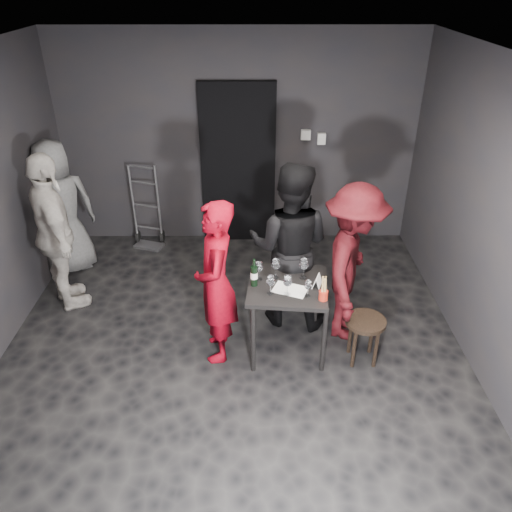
{
  "coord_description": "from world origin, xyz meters",
  "views": [
    {
      "loc": [
        0.2,
        -3.68,
        3.28
      ],
      "look_at": [
        0.22,
        0.25,
        0.98
      ],
      "focal_mm": 35.0,
      "sensor_mm": 36.0,
      "label": 1
    }
  ],
  "objects_px": {
    "bystander_cream": "(53,222)",
    "wine_bottle": "(254,275)",
    "woman_black": "(290,234)",
    "breadstick_cup": "(324,289)",
    "tasting_table": "(288,293)",
    "stool": "(365,327)",
    "server_red": "(216,279)",
    "bystander_grey": "(59,203)",
    "man_maroon": "(353,259)",
    "hand_truck": "(148,230)"
  },
  "relations": [
    {
      "from": "tasting_table",
      "to": "bystander_grey",
      "type": "distance_m",
      "value": 2.99
    },
    {
      "from": "server_red",
      "to": "breadstick_cup",
      "type": "bearing_deg",
      "value": 73.68
    },
    {
      "from": "stool",
      "to": "bystander_grey",
      "type": "relative_size",
      "value": 0.26
    },
    {
      "from": "woman_black",
      "to": "hand_truck",
      "type": "bearing_deg",
      "value": -28.84
    },
    {
      "from": "hand_truck",
      "to": "man_maroon",
      "type": "relative_size",
      "value": 0.63
    },
    {
      "from": "bystander_grey",
      "to": "wine_bottle",
      "type": "bearing_deg",
      "value": 112.56
    },
    {
      "from": "man_maroon",
      "to": "tasting_table",
      "type": "bearing_deg",
      "value": 128.31
    },
    {
      "from": "tasting_table",
      "to": "server_red",
      "type": "bearing_deg",
      "value": -175.29
    },
    {
      "from": "hand_truck",
      "to": "server_red",
      "type": "distance_m",
      "value": 2.52
    },
    {
      "from": "tasting_table",
      "to": "breadstick_cup",
      "type": "height_order",
      "value": "breadstick_cup"
    },
    {
      "from": "stool",
      "to": "breadstick_cup",
      "type": "height_order",
      "value": "breadstick_cup"
    },
    {
      "from": "stool",
      "to": "wine_bottle",
      "type": "xyz_separation_m",
      "value": [
        -1.02,
        0.16,
        0.47
      ]
    },
    {
      "from": "tasting_table",
      "to": "bystander_cream",
      "type": "distance_m",
      "value": 2.52
    },
    {
      "from": "wine_bottle",
      "to": "tasting_table",
      "type": "bearing_deg",
      "value": 2.52
    },
    {
      "from": "stool",
      "to": "wine_bottle",
      "type": "height_order",
      "value": "wine_bottle"
    },
    {
      "from": "man_maroon",
      "to": "breadstick_cup",
      "type": "relative_size",
      "value": 7.06
    },
    {
      "from": "bystander_grey",
      "to": "wine_bottle",
      "type": "relative_size",
      "value": 6.5
    },
    {
      "from": "hand_truck",
      "to": "stool",
      "type": "distance_m",
      "value": 3.36
    },
    {
      "from": "bystander_grey",
      "to": "breadstick_cup",
      "type": "xyz_separation_m",
      "value": [
        2.87,
        -1.75,
        -0.03
      ]
    },
    {
      "from": "bystander_cream",
      "to": "tasting_table",
      "type": "bearing_deg",
      "value": -140.22
    },
    {
      "from": "server_red",
      "to": "bystander_cream",
      "type": "xyz_separation_m",
      "value": [
        -1.72,
        0.82,
        0.16
      ]
    },
    {
      "from": "woman_black",
      "to": "breadstick_cup",
      "type": "distance_m",
      "value": 0.79
    },
    {
      "from": "bystander_grey",
      "to": "bystander_cream",
      "type": "bearing_deg",
      "value": 71.8
    },
    {
      "from": "bystander_cream",
      "to": "man_maroon",
      "type": "bearing_deg",
      "value": -131.98
    },
    {
      "from": "stool",
      "to": "bystander_cream",
      "type": "height_order",
      "value": "bystander_cream"
    },
    {
      "from": "stool",
      "to": "woman_black",
      "type": "distance_m",
      "value": 1.13
    },
    {
      "from": "bystander_cream",
      "to": "wine_bottle",
      "type": "bearing_deg",
      "value": -143.05
    },
    {
      "from": "wine_bottle",
      "to": "breadstick_cup",
      "type": "height_order",
      "value": "wine_bottle"
    },
    {
      "from": "bystander_grey",
      "to": "woman_black",
      "type": "bearing_deg",
      "value": 125.3
    },
    {
      "from": "woman_black",
      "to": "man_maroon",
      "type": "xyz_separation_m",
      "value": [
        0.59,
        -0.24,
        -0.14
      ]
    },
    {
      "from": "server_red",
      "to": "wine_bottle",
      "type": "xyz_separation_m",
      "value": [
        0.34,
        0.04,
        0.01
      ]
    },
    {
      "from": "woman_black",
      "to": "man_maroon",
      "type": "distance_m",
      "value": 0.65
    },
    {
      "from": "stool",
      "to": "man_maroon",
      "type": "height_order",
      "value": "man_maroon"
    },
    {
      "from": "stool",
      "to": "wine_bottle",
      "type": "relative_size",
      "value": 1.71
    },
    {
      "from": "hand_truck",
      "to": "stool",
      "type": "xyz_separation_m",
      "value": [
        2.44,
        -2.31,
        0.18
      ]
    },
    {
      "from": "tasting_table",
      "to": "bystander_cream",
      "type": "bearing_deg",
      "value": 162.05
    },
    {
      "from": "stool",
      "to": "man_maroon",
      "type": "xyz_separation_m",
      "value": [
        -0.08,
        0.43,
        0.49
      ]
    },
    {
      "from": "server_red",
      "to": "bystander_cream",
      "type": "distance_m",
      "value": 1.91
    },
    {
      "from": "woman_black",
      "to": "wine_bottle",
      "type": "relative_size",
      "value": 7.34
    },
    {
      "from": "tasting_table",
      "to": "bystander_cream",
      "type": "xyz_separation_m",
      "value": [
        -2.37,
        0.77,
        0.35
      ]
    },
    {
      "from": "stool",
      "to": "bystander_cream",
      "type": "bearing_deg",
      "value": 163.03
    },
    {
      "from": "tasting_table",
      "to": "breadstick_cup",
      "type": "relative_size",
      "value": 3.04
    },
    {
      "from": "hand_truck",
      "to": "woman_black",
      "type": "height_order",
      "value": "woman_black"
    },
    {
      "from": "hand_truck",
      "to": "woman_black",
      "type": "distance_m",
      "value": 2.54
    },
    {
      "from": "woman_black",
      "to": "bystander_cream",
      "type": "height_order",
      "value": "woman_black"
    },
    {
      "from": "man_maroon",
      "to": "bystander_cream",
      "type": "bearing_deg",
      "value": 96.57
    },
    {
      "from": "stool",
      "to": "server_red",
      "type": "bearing_deg",
      "value": 175.0
    },
    {
      "from": "hand_truck",
      "to": "man_maroon",
      "type": "xyz_separation_m",
      "value": [
        2.36,
        -1.88,
        0.66
      ]
    },
    {
      "from": "woman_black",
      "to": "breadstick_cup",
      "type": "xyz_separation_m",
      "value": [
        0.25,
        -0.74,
        -0.15
      ]
    },
    {
      "from": "stool",
      "to": "server_red",
      "type": "relative_size",
      "value": 0.28
    }
  ]
}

